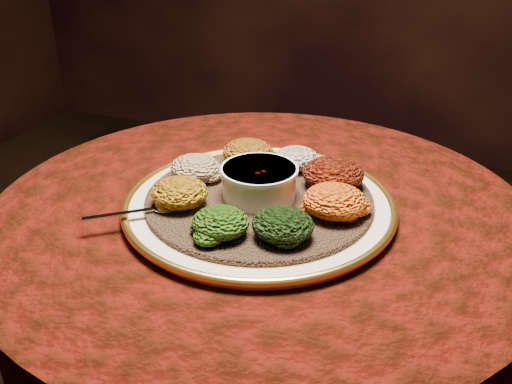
% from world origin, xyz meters
% --- Properties ---
extents(table, '(0.96, 0.96, 0.73)m').
position_xyz_m(table, '(0.00, 0.00, 0.55)').
color(table, black).
rests_on(table, ground).
extents(platter, '(0.56, 0.56, 0.02)m').
position_xyz_m(platter, '(0.00, -0.02, 0.75)').
color(platter, white).
rests_on(platter, table).
extents(injera, '(0.51, 0.51, 0.01)m').
position_xyz_m(injera, '(0.00, -0.02, 0.76)').
color(injera, brown).
rests_on(injera, platter).
extents(stew_bowl, '(0.13, 0.13, 0.05)m').
position_xyz_m(stew_bowl, '(0.00, -0.02, 0.79)').
color(stew_bowl, white).
rests_on(stew_bowl, injera).
extents(spoon, '(0.13, 0.10, 0.01)m').
position_xyz_m(spoon, '(-0.14, -0.12, 0.77)').
color(spoon, silver).
rests_on(spoon, injera).
extents(portion_ayib, '(0.08, 0.08, 0.04)m').
position_xyz_m(portion_ayib, '(0.03, 0.11, 0.78)').
color(portion_ayib, silver).
rests_on(portion_ayib, injera).
extents(portion_kitfo, '(0.11, 0.10, 0.05)m').
position_xyz_m(portion_kitfo, '(0.11, 0.06, 0.79)').
color(portion_kitfo, black).
rests_on(portion_kitfo, injera).
extents(portion_tikil, '(0.10, 0.10, 0.05)m').
position_xyz_m(portion_tikil, '(0.14, -0.04, 0.79)').
color(portion_tikil, '#B0830E').
rests_on(portion_tikil, injera).
extents(portion_gomen, '(0.09, 0.09, 0.05)m').
position_xyz_m(portion_gomen, '(0.08, -0.13, 0.78)').
color(portion_gomen, black).
rests_on(portion_gomen, injera).
extents(portion_mixveg, '(0.09, 0.08, 0.04)m').
position_xyz_m(portion_mixveg, '(-0.01, -0.15, 0.78)').
color(portion_mixveg, '#9C370A').
rests_on(portion_mixveg, injera).
extents(portion_kik, '(0.10, 0.09, 0.05)m').
position_xyz_m(portion_kik, '(-0.11, -0.09, 0.78)').
color(portion_kik, '#B87810').
rests_on(portion_kik, injera).
extents(portion_timatim, '(0.09, 0.09, 0.04)m').
position_xyz_m(portion_timatim, '(-0.13, 0.01, 0.78)').
color(portion_timatim, maroon).
rests_on(portion_timatim, injera).
extents(portion_shiro, '(0.10, 0.09, 0.05)m').
position_xyz_m(portion_shiro, '(-0.06, 0.10, 0.79)').
color(portion_shiro, '#905411').
rests_on(portion_shiro, injera).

